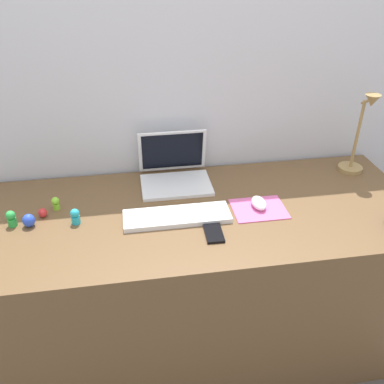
% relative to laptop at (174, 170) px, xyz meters
% --- Properties ---
extents(ground_plane, '(6.00, 6.00, 0.00)m').
position_rel_laptop_xyz_m(ground_plane, '(0.06, -0.26, -0.79)').
color(ground_plane, '#59514C').
extents(back_wall, '(2.99, 0.05, 1.54)m').
position_rel_laptop_xyz_m(back_wall, '(0.06, 0.14, -0.02)').
color(back_wall, silver).
rests_on(back_wall, ground_plane).
extents(desk, '(1.79, 0.72, 0.74)m').
position_rel_laptop_xyz_m(desk, '(0.06, -0.26, -0.42)').
color(desk, brown).
rests_on(desk, ground_plane).
extents(laptop, '(0.30, 0.25, 0.21)m').
position_rel_laptop_xyz_m(laptop, '(0.00, 0.00, 0.00)').
color(laptop, white).
rests_on(laptop, desk).
extents(keyboard, '(0.41, 0.13, 0.02)m').
position_rel_laptop_xyz_m(keyboard, '(-0.03, -0.29, -0.04)').
color(keyboard, white).
rests_on(keyboard, desk).
extents(mousepad, '(0.21, 0.17, 0.00)m').
position_rel_laptop_xyz_m(mousepad, '(0.30, -0.28, -0.05)').
color(mousepad, pink).
rests_on(mousepad, desk).
extents(mouse, '(0.06, 0.10, 0.03)m').
position_rel_laptop_xyz_m(mouse, '(0.30, -0.27, -0.03)').
color(mouse, white).
rests_on(mouse, mousepad).
extents(cell_phone, '(0.07, 0.13, 0.01)m').
position_rel_laptop_xyz_m(cell_phone, '(0.09, -0.41, -0.05)').
color(cell_phone, black).
rests_on(cell_phone, desk).
extents(desk_lamp, '(0.11, 0.14, 0.38)m').
position_rel_laptop_xyz_m(desk_lamp, '(0.82, -0.05, 0.13)').
color(desk_lamp, '#A5844C').
rests_on(desk_lamp, desk).
extents(toy_figurine_lime, '(0.03, 0.03, 0.05)m').
position_rel_laptop_xyz_m(toy_figurine_lime, '(-0.49, -0.15, -0.03)').
color(toy_figurine_lime, '#8CDB33').
rests_on(toy_figurine_lime, desk).
extents(toy_figurine_green, '(0.03, 0.03, 0.06)m').
position_rel_laptop_xyz_m(toy_figurine_green, '(-0.64, -0.24, -0.02)').
color(toy_figurine_green, green).
rests_on(toy_figurine_green, desk).
extents(toy_figurine_blue, '(0.05, 0.05, 0.05)m').
position_rel_laptop_xyz_m(toy_figurine_blue, '(-0.58, -0.25, -0.03)').
color(toy_figurine_blue, blue).
rests_on(toy_figurine_blue, desk).
extents(toy_figurine_red, '(0.03, 0.03, 0.04)m').
position_rel_laptop_xyz_m(toy_figurine_red, '(-0.54, -0.20, -0.04)').
color(toy_figurine_red, red).
rests_on(toy_figurine_red, desk).
extents(toy_figurine_cyan, '(0.03, 0.03, 0.06)m').
position_rel_laptop_xyz_m(toy_figurine_cyan, '(-0.41, -0.26, -0.02)').
color(toy_figurine_cyan, '#28B7CC').
rests_on(toy_figurine_cyan, desk).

